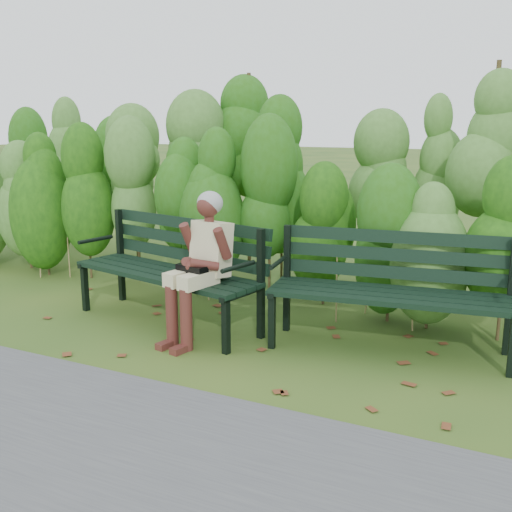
% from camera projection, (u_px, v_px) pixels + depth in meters
% --- Properties ---
extents(ground, '(80.00, 80.00, 0.00)m').
position_uv_depth(ground, '(239.00, 346.00, 5.31)').
color(ground, '#2A4E1B').
extents(footpath, '(60.00, 2.50, 0.01)m').
position_uv_depth(footpath, '(60.00, 474.00, 3.37)').
color(footpath, '#474749').
rests_on(footpath, ground).
extents(hedge_band, '(11.04, 1.67, 2.42)m').
position_uv_depth(hedge_band, '(315.00, 185.00, 6.66)').
color(hedge_band, '#47381E').
rests_on(hedge_band, ground).
extents(leaf_litter, '(5.71, 1.98, 0.01)m').
position_uv_depth(leaf_litter, '(231.00, 347.00, 5.27)').
color(leaf_litter, brown).
rests_on(leaf_litter, ground).
extents(bench_left, '(2.13, 1.08, 1.02)m').
position_uv_depth(bench_left, '(174.00, 262.00, 5.86)').
color(bench_left, black).
rests_on(bench_left, ground).
extents(bench_right, '(2.10, 0.92, 1.02)m').
position_uv_depth(bench_right, '(391.00, 281.00, 5.16)').
color(bench_right, black).
rests_on(bench_right, ground).
extents(seated_woman, '(0.53, 0.78, 1.34)m').
position_uv_depth(seated_woman, '(201.00, 256.00, 5.33)').
color(seated_woman, beige).
rests_on(seated_woman, ground).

